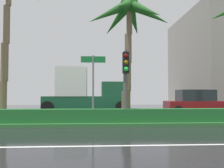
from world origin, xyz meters
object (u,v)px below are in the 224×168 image
Objects in this scene: car_in_traffic_second at (197,103)px; traffic_signal_median_right at (126,73)px; street_name_sign at (93,79)px; box_truck_lead at (85,93)px; palm_tree_centre at (129,21)px.

traffic_signal_median_right is at bearing -134.72° from car_in_traffic_second.
car_in_traffic_second is at bearing 38.70° from street_name_sign.
traffic_signal_median_right is at bearing -75.71° from box_truck_lead.
street_name_sign is 9.02m from car_in_traffic_second.
street_name_sign is 0.47× the size of box_truck_lead.
palm_tree_centre is 8.64m from box_truck_lead.
palm_tree_centre is at bearing 34.17° from street_name_sign.
street_name_sign reaches higher than car_in_traffic_second.
traffic_signal_median_right is 7.96m from car_in_traffic_second.
traffic_signal_median_right reaches higher than car_in_traffic_second.
box_truck_lead is at bearing 94.80° from street_name_sign.
traffic_signal_median_right reaches higher than street_name_sign.
box_truck_lead reaches higher than street_name_sign.
car_in_traffic_second is (5.18, 4.37, -4.28)m from palm_tree_centre.
street_name_sign is at bearing -178.73° from traffic_signal_median_right.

